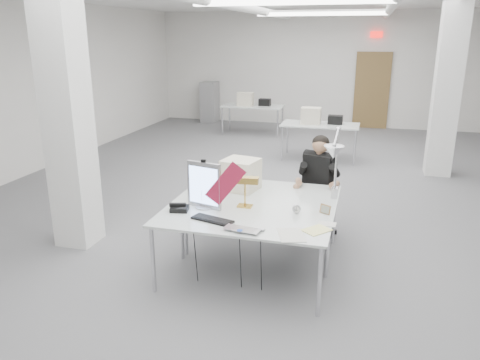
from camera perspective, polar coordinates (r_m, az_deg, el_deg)
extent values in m
cube|color=#5B5B5E|center=(7.35, 5.41, -3.16)|extent=(10.00, 14.00, 0.02)
cube|color=silver|center=(13.88, 10.88, 13.09)|extent=(10.00, 0.02, 3.20)
cube|color=silver|center=(9.22, -27.08, 9.54)|extent=(0.02, 14.00, 3.20)
cube|color=white|center=(5.98, -20.28, 7.10)|extent=(0.45, 0.45, 3.20)
cube|color=white|center=(9.44, 23.91, 10.08)|extent=(0.45, 0.45, 3.20)
cube|color=brown|center=(13.81, 15.77, 10.45)|extent=(0.95, 0.08, 2.10)
cube|color=red|center=(13.69, 16.30, 16.66)|extent=(0.32, 0.06, 0.16)
cylinder|color=silver|center=(7.20, -3.97, 21.01)|extent=(0.16, 13.60, 0.16)
cube|color=white|center=(6.90, 6.15, 20.79)|extent=(2.80, 0.14, 0.08)
cube|color=white|center=(10.86, 9.85, 19.35)|extent=(2.80, 0.14, 0.08)
cube|color=silver|center=(4.80, 0.33, -4.84)|extent=(1.80, 0.90, 0.02)
cube|color=silver|center=(5.62, 2.72, -1.49)|extent=(1.80, 0.90, 0.02)
cube|color=silver|center=(10.00, 9.74, 6.65)|extent=(1.60, 0.80, 0.02)
cube|color=silver|center=(12.48, 1.57, 8.98)|extent=(1.60, 0.80, 0.02)
cube|color=gray|center=(14.36, -3.71, 9.47)|extent=(0.45, 0.55, 1.20)
cube|color=#A2A1A6|center=(5.02, -4.41, -0.63)|extent=(0.41, 0.14, 0.51)
cube|color=maroon|center=(4.90, -1.75, -0.43)|extent=(0.41, 0.18, 0.47)
cube|color=black|center=(4.74, -3.38, -4.86)|extent=(0.46, 0.26, 0.02)
imported|color=#A6A7AB|center=(4.44, -0.02, -6.35)|extent=(0.38, 0.28, 0.03)
ellipsoid|color=#B1B2B6|center=(4.50, 2.62, -6.03)|extent=(0.09, 0.07, 0.03)
cube|color=black|center=(5.03, -7.38, -3.49)|extent=(0.22, 0.20, 0.05)
cube|color=#A08245|center=(5.31, -5.31, -1.94)|extent=(0.13, 0.08, 0.10)
cube|color=#A77748|center=(4.98, 10.34, -3.52)|extent=(0.12, 0.09, 0.10)
cylinder|color=#A3A3A8|center=(4.94, 6.90, -3.52)|extent=(0.09, 0.06, 0.09)
cube|color=silver|center=(4.43, 6.28, -6.68)|extent=(0.32, 0.38, 0.01)
cube|color=#F5F192|center=(4.57, 9.33, -6.04)|extent=(0.31, 0.32, 0.01)
cube|color=silver|center=(4.73, 10.55, -5.29)|extent=(0.18, 0.13, 0.01)
cube|color=beige|center=(5.62, 0.08, 0.67)|extent=(0.47, 0.45, 0.37)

